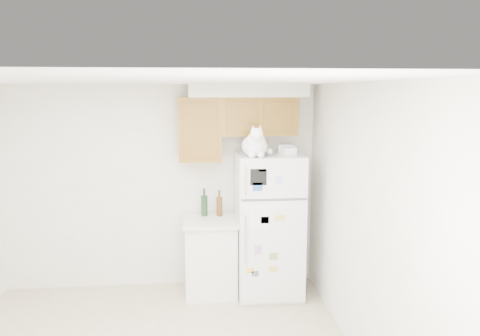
{
  "coord_description": "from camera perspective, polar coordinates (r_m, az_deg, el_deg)",
  "views": [
    {
      "loc": [
        0.44,
        -3.7,
        2.42
      ],
      "look_at": [
        0.95,
        1.55,
        1.55
      ],
      "focal_mm": 35.0,
      "sensor_mm": 36.0,
      "label": 1
    }
  ],
  "objects": [
    {
      "name": "room_shell",
      "position": [
        4.03,
        -9.97,
        -1.46
      ],
      "size": [
        3.84,
        4.04,
        2.52
      ],
      "color": "white",
      "rests_on": "ground_plane"
    },
    {
      "name": "storage_box_front",
      "position": [
        5.32,
        5.95,
        2.02
      ],
      "size": [
        0.18,
        0.16,
        0.09
      ],
      "primitive_type": "cube",
      "rotation": [
        0.0,
        0.0,
        0.36
      ],
      "color": "white",
      "rests_on": "refrigerator"
    },
    {
      "name": "base_counter",
      "position": [
        5.73,
        -3.57,
        -10.64
      ],
      "size": [
        0.64,
        0.64,
        0.92
      ],
      "color": "white",
      "rests_on": "ground_plane"
    },
    {
      "name": "storage_box_back",
      "position": [
        5.53,
        5.64,
        2.36
      ],
      "size": [
        0.2,
        0.16,
        0.1
      ],
      "primitive_type": "cube",
      "rotation": [
        0.0,
        0.0,
        -0.16
      ],
      "color": "white",
      "rests_on": "refrigerator"
    },
    {
      "name": "bottle_amber",
      "position": [
        5.68,
        -2.53,
        -4.29
      ],
      "size": [
        0.07,
        0.07,
        0.32
      ],
      "primitive_type": null,
      "color": "#593814",
      "rests_on": "base_counter"
    },
    {
      "name": "bottle_green",
      "position": [
        5.7,
        -4.38,
        -4.18
      ],
      "size": [
        0.08,
        0.08,
        0.34
      ],
      "primitive_type": null,
      "color": "#19381E",
      "rests_on": "base_counter"
    },
    {
      "name": "refrigerator",
      "position": [
        5.6,
        3.53,
        -6.93
      ],
      "size": [
        0.76,
        0.78,
        1.7
      ],
      "color": "silver",
      "rests_on": "ground_plane"
    },
    {
      "name": "cat",
      "position": [
        5.18,
        1.86,
        2.88
      ],
      "size": [
        0.35,
        0.52,
        0.36
      ],
      "color": "white",
      "rests_on": "refrigerator"
    }
  ]
}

